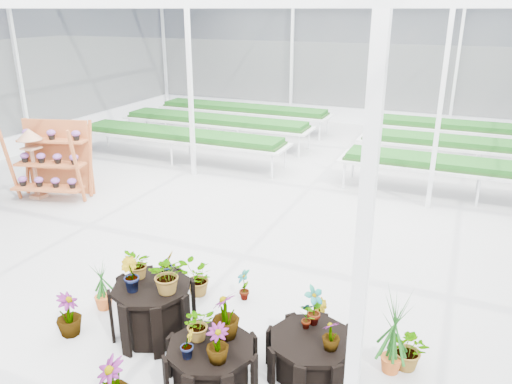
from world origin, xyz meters
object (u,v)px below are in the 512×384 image
at_px(bird_table, 34,164).
at_px(plinth_mid, 212,366).
at_px(plinth_low, 312,355).
at_px(shelf_rack, 51,161).
at_px(plinth_tall, 153,310).

bearing_deg(bird_table, plinth_mid, -48.59).
relative_size(plinth_low, shelf_rack, 0.61).
relative_size(plinth_mid, shelf_rack, 0.60).
relative_size(plinth_mid, bird_table, 0.65).
height_order(shelf_rack, bird_table, shelf_rack).
bearing_deg(plinth_mid, bird_table, 149.43).
xyz_separation_m(plinth_mid, bird_table, (-6.70, 3.96, 0.55)).
height_order(plinth_low, shelf_rack, shelf_rack).
height_order(plinth_tall, bird_table, bird_table).
height_order(plinth_mid, shelf_rack, shelf_rack).
distance_m(plinth_low, bird_table, 8.38).
distance_m(plinth_tall, bird_table, 6.45).
height_order(plinth_tall, plinth_low, plinth_tall).
relative_size(plinth_tall, shelf_rack, 0.61).
height_order(plinth_tall, plinth_mid, plinth_tall).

